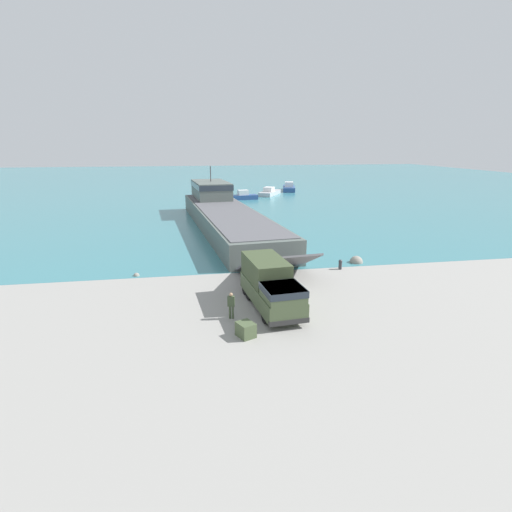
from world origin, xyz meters
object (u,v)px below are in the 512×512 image
landing_craft (224,212)px  moored_boat_a (270,192)px  cargo_crate (246,330)px  military_truck (270,285)px  moored_boat_c (241,196)px  moored_boat_b (289,188)px  soldier_on_ramp (231,304)px  mooring_bollard (340,264)px

landing_craft → moored_boat_a: landing_craft is taller
landing_craft → cargo_crate: (-1.80, -33.00, -1.40)m
military_truck → moored_boat_c: size_ratio=1.10×
moored_boat_b → soldier_on_ramp: bearing=-93.9°
landing_craft → soldier_on_ramp: 30.48m
military_truck → soldier_on_ramp: bearing=-68.1°
landing_craft → mooring_bollard: (8.37, -21.64, -1.35)m
moored_boat_a → cargo_crate: moored_boat_a is taller
military_truck → moored_boat_a: size_ratio=0.92×
landing_craft → mooring_bollard: 23.24m
landing_craft → soldier_on_ramp: (-2.35, -30.38, -0.82)m
moored_boat_c → cargo_crate: size_ratio=6.73×
landing_craft → moored_boat_c: 26.71m
moored_boat_c → soldier_on_ramp: bearing=163.7°
moored_boat_b → moored_boat_c: (-13.39, -13.62, -0.09)m
moored_boat_b → moored_boat_c: size_ratio=1.27×
moored_boat_a → cargo_crate: (-14.88, -65.29, -0.16)m
moored_boat_b → moored_boat_a: bearing=-117.1°
military_truck → cargo_crate: size_ratio=7.39×
moored_boat_c → mooring_bollard: bearing=175.0°
moored_boat_b → cargo_crate: 75.66m
soldier_on_ramp → moored_boat_a: 64.54m
moored_boat_b → mooring_bollard: 62.25m
cargo_crate → military_truck: bearing=60.8°
moored_boat_b → mooring_bollard: bearing=-86.9°
moored_boat_a → moored_boat_b: 9.65m
military_truck → soldier_on_ramp: (-2.85, -1.49, -0.58)m
soldier_on_ramp → moored_boat_b: size_ratio=0.20×
mooring_bollard → landing_craft: bearing=111.2°
soldier_on_ramp → moored_boat_a: bearing=-179.9°
moored_boat_a → mooring_bollard: 54.13m
landing_craft → moored_boat_b: 44.11m
landing_craft → cargo_crate: 33.08m
military_truck → mooring_bollard: size_ratio=8.64×
mooring_bollard → soldier_on_ramp: bearing=-140.8°
soldier_on_ramp → cargo_crate: bearing=25.7°
soldier_on_ramp → mooring_bollard: soldier_on_ramp is taller
moored_boat_a → mooring_bollard: bearing=-65.6°
landing_craft → cargo_crate: landing_craft is taller
military_truck → landing_craft: bearing=175.3°
moored_boat_a → moored_boat_b: (6.24, 7.35, 0.12)m
soldier_on_ramp → moored_boat_a: moored_boat_a is taller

